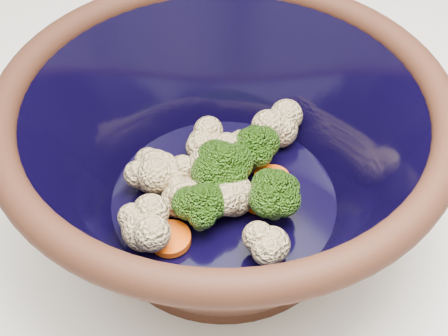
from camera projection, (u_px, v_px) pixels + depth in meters
name	position (u px, v px, depth m)	size (l,w,h in m)	color
mixing_bowl	(224.00, 155.00, 0.47)	(0.40, 0.40, 0.14)	black
vegetable_pile	(221.00, 177.00, 0.49)	(0.18, 0.14, 0.05)	#608442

